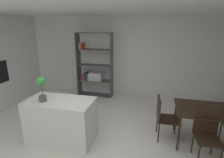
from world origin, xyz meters
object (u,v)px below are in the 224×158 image
(potted_plant_on_island, at_px, (41,87))
(dining_table, at_px, (202,112))
(dining_chair_near, at_px, (207,130))
(open_bookshelf, at_px, (94,69))
(dining_chair_island_side, at_px, (163,115))
(kitchen_island, at_px, (61,120))

(potted_plant_on_island, height_order, dining_table, potted_plant_on_island)
(potted_plant_on_island, distance_m, dining_chair_near, 3.16)
(open_bookshelf, distance_m, dining_chair_near, 3.88)
(open_bookshelf, relative_size, dining_chair_near, 2.21)
(dining_chair_island_side, xyz_separation_m, dining_chair_near, (0.72, -0.45, 0.02))
(kitchen_island, bearing_deg, dining_table, 11.81)
(dining_table, height_order, dining_chair_near, dining_chair_near)
(potted_plant_on_island, bearing_deg, dining_chair_island_side, 16.32)
(open_bookshelf, height_order, dining_chair_near, open_bookshelf)
(kitchen_island, distance_m, dining_table, 2.87)
(dining_table, bearing_deg, potted_plant_on_island, -167.25)
(potted_plant_on_island, relative_size, open_bookshelf, 0.24)
(open_bookshelf, bearing_deg, dining_table, -33.83)
(dining_table, bearing_deg, kitchen_island, -168.19)
(kitchen_island, xyz_separation_m, open_bookshelf, (-0.19, 2.58, 0.49))
(dining_table, xyz_separation_m, dining_chair_near, (-0.01, -0.46, -0.12))
(open_bookshelf, height_order, dining_chair_island_side, open_bookshelf)
(kitchen_island, relative_size, dining_table, 1.34)
(kitchen_island, bearing_deg, dining_chair_near, 2.61)
(kitchen_island, xyz_separation_m, dining_chair_island_side, (2.06, 0.58, 0.09))
(potted_plant_on_island, relative_size, dining_chair_island_side, 0.54)
(dining_table, relative_size, dining_chair_near, 1.06)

